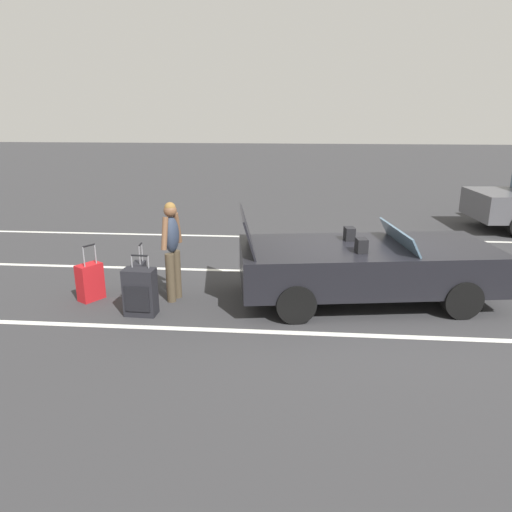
% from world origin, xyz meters
% --- Properties ---
extents(ground_plane, '(80.00, 80.00, 0.00)m').
position_xyz_m(ground_plane, '(0.00, 0.00, 0.00)').
color(ground_plane, '#333335').
extents(lot_line_near, '(18.00, 0.12, 0.01)m').
position_xyz_m(lot_line_near, '(0.00, -1.38, 0.00)').
color(lot_line_near, silver).
rests_on(lot_line_near, ground_plane).
extents(lot_line_mid, '(18.00, 0.12, 0.01)m').
position_xyz_m(lot_line_mid, '(0.00, 1.32, 0.00)').
color(lot_line_mid, silver).
rests_on(lot_line_mid, ground_plane).
extents(lot_line_far, '(18.00, 0.12, 0.01)m').
position_xyz_m(lot_line_far, '(0.00, 4.02, 0.00)').
color(lot_line_far, silver).
rests_on(lot_line_far, ground_plane).
extents(convertible_car, '(4.35, 2.36, 1.53)m').
position_xyz_m(convertible_car, '(0.20, 0.03, 0.59)').
color(convertible_car, black).
rests_on(convertible_car, ground_plane).
extents(suitcase_large_black, '(0.49, 0.32, 0.95)m').
position_xyz_m(suitcase_large_black, '(-3.52, -0.92, 0.37)').
color(suitcase_large_black, black).
rests_on(suitcase_large_black, ground_plane).
extents(suitcase_medium_bright, '(0.42, 0.47, 0.96)m').
position_xyz_m(suitcase_medium_bright, '(-4.55, -0.38, 0.31)').
color(suitcase_medium_bright, red).
rests_on(suitcase_medium_bright, ground_plane).
extents(suitcase_small_carryon, '(0.24, 0.35, 0.84)m').
position_xyz_m(suitcase_small_carryon, '(-3.89, 0.14, 0.25)').
color(suitcase_small_carryon, black).
rests_on(suitcase_small_carryon, ground_plane).
extents(traveler_person, '(0.30, 0.60, 1.65)m').
position_xyz_m(traveler_person, '(-3.17, -0.25, 0.93)').
color(traveler_person, '#4C3F2D').
rests_on(traveler_person, ground_plane).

